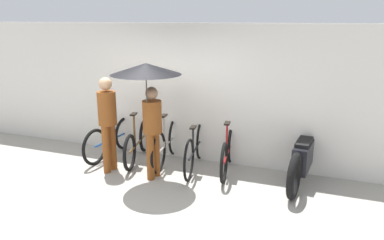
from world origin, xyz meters
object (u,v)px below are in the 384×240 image
parked_bicycle_0 (111,139)px  pedestrian_leading (108,117)px  pedestrian_center (148,86)px  motorcycle (303,158)px  parked_bicycle_2 (167,143)px  parked_bicycle_4 (228,152)px  parked_bicycle_3 (195,148)px  parked_bicycle_1 (138,142)px

parked_bicycle_0 → pedestrian_leading: bearing=-144.8°
pedestrian_leading → pedestrian_center: bearing=-179.9°
pedestrian_leading → pedestrian_center: size_ratio=0.85×
pedestrian_leading → motorcycle: 3.41m
parked_bicycle_2 → parked_bicycle_4: (1.18, -0.00, -0.03)m
parked_bicycle_2 → pedestrian_leading: 1.24m
parked_bicycle_0 → pedestrian_leading: pedestrian_leading is taller
parked_bicycle_0 → parked_bicycle_4: (2.36, 0.08, -0.00)m
parked_bicycle_3 → motorcycle: bearing=-95.6°
parked_bicycle_0 → pedestrian_leading: 0.97m
parked_bicycle_4 → motorcycle: bearing=-96.5°
pedestrian_center → parked_bicycle_0: bearing=-24.7°
parked_bicycle_0 → parked_bicycle_2: (1.18, 0.08, 0.03)m
parked_bicycle_1 → parked_bicycle_3: size_ratio=0.94×
parked_bicycle_0 → pedestrian_center: 1.90m
parked_bicycle_0 → parked_bicycle_3: size_ratio=0.93×
motorcycle → pedestrian_leading: bearing=108.3°
parked_bicycle_0 → pedestrian_center: (1.23, -0.73, 1.25)m
parked_bicycle_0 → parked_bicycle_3: parked_bicycle_3 is taller
parked_bicycle_3 → parked_bicycle_4: 0.60m
parked_bicycle_3 → pedestrian_center: bearing=135.1°
parked_bicycle_2 → pedestrian_leading: bearing=125.3°
parked_bicycle_2 → parked_bicycle_3: 0.59m
parked_bicycle_0 → motorcycle: size_ratio=0.77×
parked_bicycle_2 → parked_bicycle_3: (0.59, -0.07, -0.01)m
parked_bicycle_1 → motorcycle: parked_bicycle_1 is taller
parked_bicycle_0 → pedestrian_leading: size_ratio=0.98×
parked_bicycle_4 → pedestrian_leading: pedestrian_leading is taller
parked_bicycle_1 → pedestrian_leading: pedestrian_leading is taller
parked_bicycle_2 → pedestrian_center: 1.47m
parked_bicycle_1 → parked_bicycle_4: 1.77m
motorcycle → parked_bicycle_4: bearing=97.0°
parked_bicycle_3 → parked_bicycle_2: bearing=74.1°
parked_bicycle_2 → pedestrian_center: bearing=177.1°
pedestrian_leading → parked_bicycle_2: bearing=-131.8°
parked_bicycle_4 → motorcycle: parked_bicycle_4 is taller
motorcycle → parked_bicycle_2: bearing=96.1°
parked_bicycle_4 → pedestrian_leading: 2.20m
pedestrian_center → motorcycle: size_ratio=0.93×
parked_bicycle_0 → pedestrian_center: pedestrian_center is taller
pedestrian_center → motorcycle: bearing=-154.6°
parked_bicycle_2 → pedestrian_center: pedestrian_center is taller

